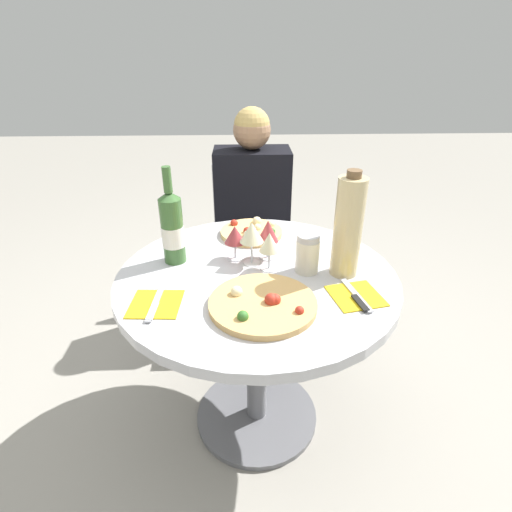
# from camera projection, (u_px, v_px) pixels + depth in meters

# --- Properties ---
(ground_plane) EXTENTS (12.00, 12.00, 0.00)m
(ground_plane) POSITION_uv_depth(u_px,v_px,m) (257.00, 416.00, 1.70)
(ground_plane) COLOR gray
(ground_plane) RESTS_ON ground
(dining_table) EXTENTS (0.96, 0.96, 0.71)m
(dining_table) POSITION_uv_depth(u_px,v_px,m) (257.00, 308.00, 1.43)
(dining_table) COLOR slate
(dining_table) RESTS_ON ground_plane
(chair_behind_diner) EXTENTS (0.44, 0.44, 0.81)m
(chair_behind_diner) POSITION_uv_depth(u_px,v_px,m) (252.00, 243.00, 2.28)
(chair_behind_diner) COLOR silver
(chair_behind_diner) RESTS_ON ground_plane
(seated_diner) EXTENTS (0.38, 0.46, 1.14)m
(seated_diner) POSITION_uv_depth(u_px,v_px,m) (253.00, 236.00, 2.10)
(seated_diner) COLOR black
(seated_diner) RESTS_ON ground_plane
(pizza_large) EXTENTS (0.32, 0.32, 0.05)m
(pizza_large) POSITION_uv_depth(u_px,v_px,m) (263.00, 303.00, 1.19)
(pizza_large) COLOR tan
(pizza_large) RESTS_ON dining_table
(pizza_small_far) EXTENTS (0.25, 0.25, 0.05)m
(pizza_small_far) POSITION_uv_depth(u_px,v_px,m) (252.00, 231.00, 1.64)
(pizza_small_far) COLOR #DBB26B
(pizza_small_far) RESTS_ON dining_table
(wine_bottle) EXTENTS (0.08, 0.08, 0.35)m
(wine_bottle) POSITION_uv_depth(u_px,v_px,m) (172.00, 228.00, 1.38)
(wine_bottle) COLOR #38602D
(wine_bottle) RESTS_ON dining_table
(tall_carafe) EXTENTS (0.09, 0.09, 0.36)m
(tall_carafe) POSITION_uv_depth(u_px,v_px,m) (348.00, 227.00, 1.29)
(tall_carafe) COLOR tan
(tall_carafe) RESTS_ON dining_table
(sugar_shaker) EXTENTS (0.08, 0.08, 0.14)m
(sugar_shaker) POSITION_uv_depth(u_px,v_px,m) (308.00, 254.00, 1.35)
(sugar_shaker) COLOR silver
(sugar_shaker) RESTS_ON dining_table
(wine_glass_front_right) EXTENTS (0.07, 0.07, 0.14)m
(wine_glass_front_right) POSITION_uv_depth(u_px,v_px,m) (269.00, 243.00, 1.35)
(wine_glass_front_right) COLOR silver
(wine_glass_front_right) RESTS_ON dining_table
(wine_glass_back_left) EXTENTS (0.08, 0.08, 0.13)m
(wine_glass_back_left) POSITION_uv_depth(u_px,v_px,m) (235.00, 235.00, 1.42)
(wine_glass_back_left) COLOR silver
(wine_glass_back_left) RESTS_ON dining_table
(wine_glass_back_right) EXTENTS (0.08, 0.08, 0.15)m
(wine_glass_back_right) POSITION_uv_depth(u_px,v_px,m) (268.00, 231.00, 1.42)
(wine_glass_back_right) COLOR silver
(wine_glass_back_right) RESTS_ON dining_table
(wine_glass_center) EXTENTS (0.08, 0.08, 0.16)m
(wine_glass_center) POSITION_uv_depth(u_px,v_px,m) (252.00, 233.00, 1.37)
(wine_glass_center) COLOR silver
(wine_glass_center) RESTS_ON dining_table
(place_setting_left) EXTENTS (0.16, 0.19, 0.01)m
(place_setting_left) POSITION_uv_depth(u_px,v_px,m) (155.00, 304.00, 1.20)
(place_setting_left) COLOR gold
(place_setting_left) RESTS_ON dining_table
(place_setting_right) EXTENTS (0.18, 0.19, 0.01)m
(place_setting_right) POSITION_uv_depth(u_px,v_px,m) (356.00, 296.00, 1.24)
(place_setting_right) COLOR gold
(place_setting_right) RESTS_ON dining_table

